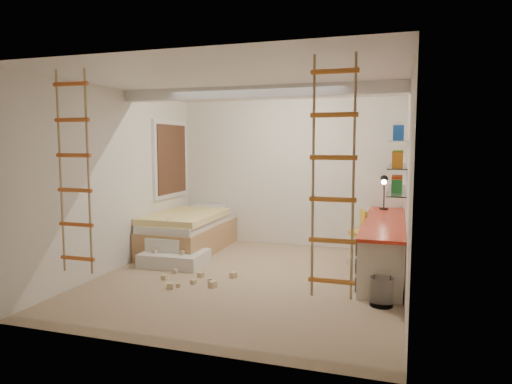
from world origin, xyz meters
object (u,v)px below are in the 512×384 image
(bed, at_px, (190,232))
(swivel_chair, at_px, (363,244))
(play_platform, at_px, (173,254))
(desk, at_px, (384,244))

(bed, xyz_separation_m, swivel_chair, (2.88, 0.01, -0.03))
(swivel_chair, height_order, play_platform, swivel_chair)
(desk, relative_size, bed, 1.40)
(swivel_chair, distance_m, play_platform, 2.88)
(desk, height_order, play_platform, desk)
(bed, bearing_deg, play_platform, -80.89)
(desk, distance_m, swivel_chair, 0.50)
(desk, bearing_deg, swivel_chair, 130.27)
(bed, distance_m, swivel_chair, 2.88)
(desk, distance_m, play_platform, 3.11)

